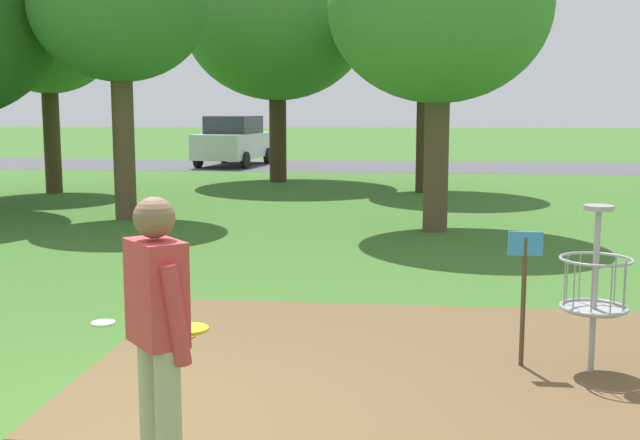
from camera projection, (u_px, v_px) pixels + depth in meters
ground_plane at (125, 432)px, 5.30m from camera, size 160.00×160.00×0.00m
dirt_tee_pad at (411, 361)px, 6.79m from camera, size 5.36×3.86×0.01m
disc_golf_basket at (587, 282)px, 6.42m from camera, size 0.98×0.58×1.39m
player_throwing at (158, 335)px, 4.19m from camera, size 0.45×0.46×1.71m
frisbee_mid_grass at (103, 323)px, 7.95m from camera, size 0.24×0.24×0.02m
frisbee_far_left at (183, 336)px, 7.48m from camera, size 0.24×0.24×0.02m
tree_near_right at (439, 9)px, 13.39m from camera, size 3.82×3.82×5.47m
tree_mid_left at (119, 8)px, 14.85m from camera, size 3.36×3.36×5.49m
tree_mid_right at (427, 26)px, 19.67m from camera, size 4.11×4.11×5.95m
tree_far_left at (47, 38)px, 19.56m from camera, size 3.31×3.31×5.32m
tree_far_right at (277, 20)px, 22.44m from camera, size 5.35×5.35×6.91m
parking_lot_strip at (357, 166)px, 29.15m from camera, size 36.00×6.00×0.01m
parked_car_leftmost at (234, 141)px, 29.33m from camera, size 2.40×4.41×1.84m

